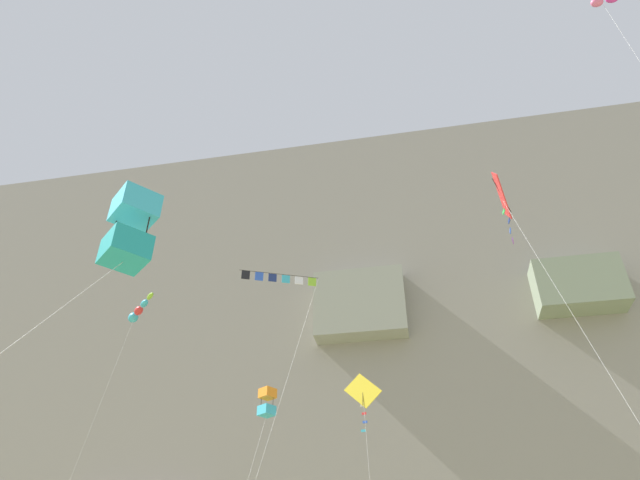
{
  "coord_description": "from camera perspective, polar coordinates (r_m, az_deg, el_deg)",
  "views": [
    {
      "loc": [
        5.54,
        3.47,
        3.03
      ],
      "look_at": [
        1.47,
        25.44,
        18.42
      ],
      "focal_mm": 31.66,
      "sensor_mm": 36.0,
      "label": 1
    }
  ],
  "objects": [
    {
      "name": "kite_diamond_high_left",
      "position": [
        37.48,
        4.37,
        -15.27
      ],
      "size": [
        2.53,
        5.3,
        16.88
      ],
      "color": "yellow",
      "rests_on": "ground"
    },
    {
      "name": "cliff_face",
      "position": [
        74.55,
        5.76,
        -14.39
      ],
      "size": [
        180.0,
        33.84,
        57.12
      ],
      "color": "gray",
      "rests_on": "ground"
    },
    {
      "name": "kite_box_front_field",
      "position": [
        13.47,
        -18.63,
        1.07
      ],
      "size": [
        3.18,
        6.53,
        11.39
      ],
      "color": "#38B2D1",
      "rests_on": "ground"
    },
    {
      "name": "kite_windsock_upper_right",
      "position": [
        38.76,
        27.43,
        20.6
      ],
      "size": [
        3.24,
        1.34,
        33.06
      ],
      "color": "pink",
      "rests_on": "ground"
    },
    {
      "name": "kite_windsock_far_left",
      "position": [
        45.48,
        -17.92,
        -6.91
      ],
      "size": [
        4.09,
        5.58,
        23.3
      ],
      "color": "#38B2D1",
      "rests_on": "ground"
    },
    {
      "name": "kite_box_mid_center",
      "position": [
        35.19,
        -5.38,
        -16.04
      ],
      "size": [
        1.94,
        5.88,
        14.97
      ],
      "color": "orange",
      "rests_on": "ground"
    },
    {
      "name": "kite_banner_low_left",
      "position": [
        26.91,
        -4.37,
        -5.54
      ],
      "size": [
        3.64,
        4.47,
        17.31
      ],
      "color": "black",
      "rests_on": "ground"
    },
    {
      "name": "kite_diamond_far_right",
      "position": [
        27.85,
        18.07,
        3.94
      ],
      "size": [
        3.27,
        6.87,
        21.23
      ],
      "color": "red",
      "rests_on": "ground"
    }
  ]
}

